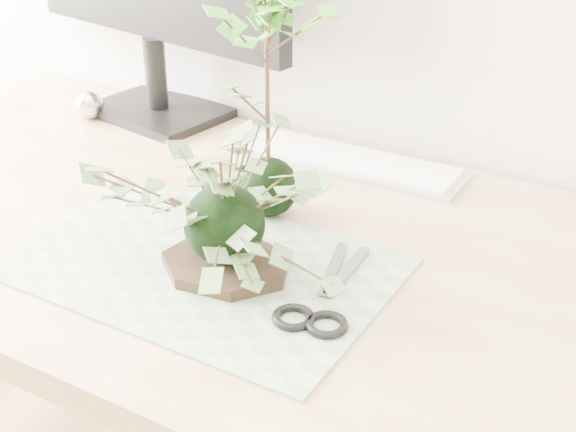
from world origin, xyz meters
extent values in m
cube|color=#D1B386|center=(-0.06, 1.23, 0.72)|extent=(1.60, 0.70, 0.04)
cube|color=#D1B386|center=(-0.80, 1.52, 0.35)|extent=(0.06, 0.06, 0.70)
cube|color=gray|center=(-0.12, 1.13, 0.74)|extent=(0.47, 0.31, 0.00)
cylinder|color=black|center=(-0.09, 1.13, 0.75)|extent=(0.19, 0.19, 0.01)
sphere|color=black|center=(-0.09, 1.13, 0.81)|extent=(0.10, 0.10, 0.10)
sphere|color=black|center=(-0.12, 1.29, 0.78)|extent=(0.08, 0.08, 0.08)
cylinder|color=#3D281A|center=(-0.12, 1.29, 0.90)|extent=(0.01, 0.01, 0.20)
cube|color=silver|center=(-0.10, 1.50, 0.74)|extent=(0.38, 0.12, 0.01)
cube|color=white|center=(-0.10, 1.50, 0.75)|extent=(0.35, 0.09, 0.01)
cube|color=black|center=(-0.50, 1.52, 0.75)|extent=(0.26, 0.21, 0.02)
cylinder|color=black|center=(-0.50, 1.52, 0.82)|extent=(0.04, 0.04, 0.13)
sphere|color=silver|center=(-0.59, 1.44, 0.77)|extent=(0.05, 0.05, 0.05)
cube|color=gray|center=(0.04, 1.20, 0.75)|extent=(0.05, 0.12, 0.00)
cube|color=gray|center=(0.06, 1.20, 0.75)|extent=(0.02, 0.12, 0.00)
torus|color=black|center=(0.03, 1.09, 0.75)|extent=(0.06, 0.06, 0.01)
torus|color=black|center=(0.07, 1.09, 0.75)|extent=(0.06, 0.06, 0.01)
camera|label=1|loc=(0.41, 0.45, 1.27)|focal=50.00mm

